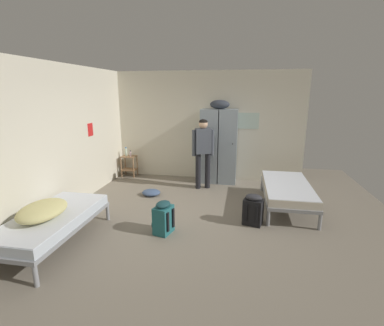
# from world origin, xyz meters

# --- Properties ---
(ground_plane) EXTENTS (7.73, 7.73, 0.00)m
(ground_plane) POSITION_xyz_m (0.00, 0.00, 0.00)
(ground_plane) COLOR gray
(room_backdrop) EXTENTS (4.90, 4.89, 2.78)m
(room_backdrop) POSITION_xyz_m (-1.20, 1.23, 1.39)
(room_backdrop) COLOR beige
(room_backdrop) RESTS_ON ground_plane
(locker_bank) EXTENTS (0.90, 0.55, 2.07)m
(locker_bank) POSITION_xyz_m (0.34, 2.13, 0.97)
(locker_bank) COLOR #8C99A3
(locker_bank) RESTS_ON ground_plane
(shelf_unit) EXTENTS (0.38, 0.30, 0.57)m
(shelf_unit) POSITION_xyz_m (-2.09, 2.16, 0.35)
(shelf_unit) COLOR #99704C
(shelf_unit) RESTS_ON ground_plane
(bed_right) EXTENTS (0.90, 1.90, 0.49)m
(bed_right) POSITION_xyz_m (1.84, 0.71, 0.38)
(bed_right) COLOR gray
(bed_right) RESTS_ON ground_plane
(bed_left_front) EXTENTS (0.90, 1.90, 0.49)m
(bed_left_front) POSITION_xyz_m (-1.84, -1.40, 0.38)
(bed_left_front) COLOR gray
(bed_left_front) RESTS_ON ground_plane
(bedding_heap) EXTENTS (0.59, 0.81, 0.23)m
(bedding_heap) POSITION_xyz_m (-1.87, -1.53, 0.60)
(bedding_heap) COLOR #D1C67F
(bedding_heap) RESTS_ON bed_left_front
(person_traveler) EXTENTS (0.50, 0.32, 1.65)m
(person_traveler) POSITION_xyz_m (0.02, 1.56, 1.00)
(person_traveler) COLOR black
(person_traveler) RESTS_ON ground_plane
(water_bottle) EXTENTS (0.06, 0.06, 0.24)m
(water_bottle) POSITION_xyz_m (-2.17, 2.18, 0.68)
(water_bottle) COLOR silver
(water_bottle) RESTS_ON shelf_unit
(lotion_bottle) EXTENTS (0.05, 0.05, 0.16)m
(lotion_bottle) POSITION_xyz_m (-2.02, 2.12, 0.64)
(lotion_bottle) COLOR beige
(lotion_bottle) RESTS_ON shelf_unit
(backpack_black) EXTENTS (0.37, 0.39, 0.55)m
(backpack_black) POSITION_xyz_m (1.16, -0.17, 0.26)
(backpack_black) COLOR black
(backpack_black) RESTS_ON ground_plane
(backpack_teal) EXTENTS (0.39, 0.37, 0.55)m
(backpack_teal) POSITION_xyz_m (-0.30, -0.76, 0.26)
(backpack_teal) COLOR #23666B
(backpack_teal) RESTS_ON ground_plane
(clothes_pile_denim) EXTENTS (0.41, 0.36, 0.13)m
(clothes_pile_denim) POSITION_xyz_m (-1.04, 0.85, 0.07)
(clothes_pile_denim) COLOR #42567A
(clothes_pile_denim) RESTS_ON ground_plane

